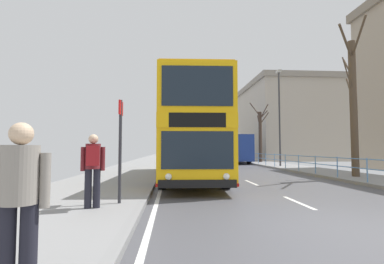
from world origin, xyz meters
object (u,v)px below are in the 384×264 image
Objects in this scene: double_decker_bus_main at (191,134)px; street_lamp_far_side at (279,110)px; pedestrian_with_backpack at (93,165)px; pedestrian_companion at (19,196)px; background_bus_far_lane at (231,148)px; bus_stop_sign_near at (120,139)px; bare_tree_far_01 at (353,103)px; background_building_00 at (295,122)px; bare_tree_far_00 at (260,134)px.

double_decker_bus_main is 11.77m from street_lamp_far_side.
pedestrian_with_backpack reaches higher than pedestrian_companion.
bus_stop_sign_near is (-7.79, -24.06, 0.14)m from background_bus_far_lane.
bus_stop_sign_near is 12.34m from bare_tree_far_01.
street_lamp_far_side reaches higher than bare_tree_far_01.
pedestrian_companion is 0.62× the size of bus_stop_sign_near.
double_decker_bus_main reaches higher than pedestrian_companion.
background_bus_far_lane reaches higher than bus_stop_sign_near.
pedestrian_companion is (0.37, -3.93, -0.09)m from pedestrian_with_backpack.
street_lamp_far_side is 0.52× the size of background_building_00.
pedestrian_companion is (-2.39, -11.53, -1.23)m from double_decker_bus_main.
pedestrian_with_backpack is 0.27× the size of bare_tree_far_00.
double_decker_bus_main is 7.25× the size of pedestrian_companion.
background_building_00 is (9.10, 17.83, 0.84)m from street_lamp_far_side.
bare_tree_far_01 is 28.40m from background_building_00.
pedestrian_companion is 22.74m from street_lamp_far_side.
pedestrian_with_backpack is 0.23× the size of bare_tree_far_01.
bare_tree_far_01 reaches higher than pedestrian_with_backpack.
background_building_00 is at bearing 57.26° from double_decker_bus_main.
background_bus_far_lane is at bearing -140.95° from background_building_00.
double_decker_bus_main is 1.83× the size of bare_tree_far_00.
background_building_00 is (11.38, 9.23, 3.91)m from background_bus_far_lane.
double_decker_bus_main is at bearing 175.42° from bare_tree_far_01.
background_bus_far_lane is at bearing 104.83° from street_lamp_far_side.
bus_stop_sign_near is at bearing -115.17° from bare_tree_far_00.
background_bus_far_lane is 3.54m from bare_tree_far_00.
pedestrian_with_backpack is at bearing -123.33° from street_lamp_far_side.
background_bus_far_lane is 15.17m from background_building_00.
background_building_00 reaches higher than bare_tree_far_01.
pedestrian_with_backpack is 3.94m from pedestrian_companion.
background_bus_far_lane is 1.48× the size of bare_tree_far_00.
bare_tree_far_01 is (2.60, -17.72, 2.20)m from background_bus_far_lane.
street_lamp_far_side is 7.61m from bare_tree_far_00.
double_decker_bus_main is at bearing -107.96° from background_bus_far_lane.
bare_tree_far_00 is 13.60m from background_building_00.
pedestrian_companion is (-7.92, -28.60, -0.56)m from background_bus_far_lane.
bare_tree_far_00 is (10.89, 27.42, 2.10)m from pedestrian_companion.
background_bus_far_lane is (5.53, 17.07, -0.67)m from double_decker_bus_main.
street_lamp_far_side reaches higher than bare_tree_far_00.
double_decker_bus_main is 1.24× the size of background_bus_far_lane.
street_lamp_far_side reaches higher than pedestrian_with_backpack.
pedestrian_with_backpack is at bearing -108.58° from background_bus_far_lane.
double_decker_bus_main is at bearing 78.30° from pedestrian_companion.
background_building_00 is at bearing 59.88° from pedestrian_with_backpack.
bare_tree_far_00 is (0.69, 7.42, -1.54)m from street_lamp_far_side.
street_lamp_far_side is at bearing 92.05° from bare_tree_far_01.
bus_stop_sign_near is 0.41× the size of bare_tree_far_00.
pedestrian_with_backpack is 39.44m from background_building_00.
pedestrian_companion is 0.11× the size of background_building_00.
bare_tree_far_01 is at bearing 31.40° from bus_stop_sign_near.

